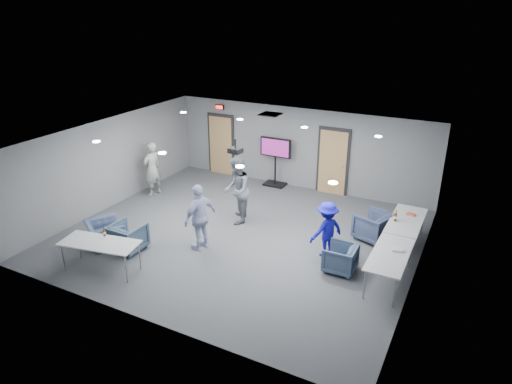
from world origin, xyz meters
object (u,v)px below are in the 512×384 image
at_px(table_front_left, 100,244).
at_px(projector, 235,150).
at_px(chair_right_a, 373,226).
at_px(tv_stand, 275,159).
at_px(person_b, 237,190).
at_px(person_a, 152,169).
at_px(person_d, 327,230).
at_px(bottle_right, 395,217).
at_px(person_c, 200,217).
at_px(chair_right_b, 340,258).
at_px(chair_front_a, 128,237).
at_px(bottle_front, 104,233).
at_px(table_right_b, 390,255).
at_px(chair_front_b, 105,234).
at_px(table_right_a, 406,221).

xyz_separation_m(table_front_left, projector, (1.97, 2.91, 1.72)).
bearing_deg(chair_right_a, tv_stand, -101.16).
bearing_deg(chair_right_a, person_b, -59.33).
bearing_deg(person_a, person_b, 91.52).
xyz_separation_m(person_d, bottle_right, (1.39, 1.21, 0.12)).
bearing_deg(person_c, chair_right_b, 110.77).
height_order(chair_front_a, tv_stand, tv_stand).
distance_m(person_b, chair_right_b, 3.66).
distance_m(person_c, bottle_front, 2.29).
distance_m(table_right_b, table_front_left, 6.56).
bearing_deg(person_a, chair_front_a, 38.72).
bearing_deg(person_c, bottle_right, 129.43).
xyz_separation_m(person_a, table_right_b, (7.90, -1.64, -0.20)).
xyz_separation_m(chair_front_b, table_right_b, (6.88, 1.59, 0.37)).
relative_size(chair_front_b, table_front_left, 0.50).
bearing_deg(chair_front_b, table_front_left, 163.46).
bearing_deg(table_front_left, bottle_front, 101.24).
bearing_deg(chair_front_b, table_right_b, -134.95).
xyz_separation_m(table_right_b, bottle_front, (-6.17, -2.24, 0.13)).
bearing_deg(person_d, person_c, -37.39).
xyz_separation_m(person_d, table_front_left, (-4.42, -3.02, -0.03)).
bearing_deg(tv_stand, table_right_b, -41.65).
bearing_deg(bottle_front, table_right_b, 19.96).
bearing_deg(table_right_b, person_b, 75.68).
distance_m(person_a, person_d, 6.38).
bearing_deg(bottle_front, bottle_right, 33.68).
bearing_deg(chair_front_b, table_right_a, -121.06).
height_order(person_b, tv_stand, person_b).
height_order(chair_right_a, chair_front_b, chair_right_a).
height_order(person_c, table_right_b, person_c).
relative_size(chair_right_a, bottle_front, 3.56).
distance_m(chair_right_a, chair_front_a, 6.32).
relative_size(person_c, bottle_right, 5.98).
xyz_separation_m(person_c, chair_right_a, (3.76, 2.46, -0.48)).
height_order(person_b, bottle_front, person_b).
height_order(chair_right_a, tv_stand, tv_stand).
xyz_separation_m(person_b, bottle_right, (4.27, 0.56, -0.13)).
relative_size(bottle_right, tv_stand, 0.17).
xyz_separation_m(chair_front_b, bottle_front, (0.71, -0.65, 0.50)).
distance_m(chair_right_a, bottle_right, 0.74).
bearing_deg(chair_right_a, chair_front_a, -37.78).
xyz_separation_m(bottle_front, bottle_right, (5.92, 3.95, 0.02)).
relative_size(person_b, chair_front_a, 2.41).
distance_m(chair_right_a, table_right_b, 2.06).
bearing_deg(table_right_b, person_c, 97.36).
bearing_deg(person_c, person_d, 121.69).
relative_size(person_d, table_right_a, 0.76).
distance_m(person_a, chair_front_b, 3.44).
bearing_deg(table_front_left, projector, 45.16).
height_order(chair_right_a, chair_front_a, chair_right_a).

